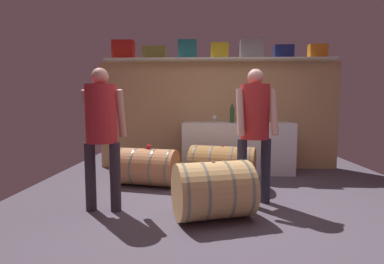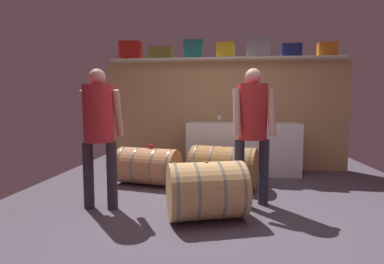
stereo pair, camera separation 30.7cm
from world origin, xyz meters
The scene contains 22 objects.
ground_plane centered at (0.00, 0.59, -0.01)m, with size 5.72×7.91×0.02m, color #524A57.
back_wall_panel centered at (0.00, 2.36, 1.01)m, with size 4.52×0.10×2.02m, color tan.
high_shelf_board centered at (0.00, 2.21, 2.04)m, with size 4.15×0.40×0.03m, color silver.
toolcase_red centered at (-1.76, 2.21, 2.22)m, with size 0.39×0.24×0.34m, color red.
toolcase_olive centered at (-1.18, 2.21, 2.17)m, with size 0.43×0.21×0.23m, color olive.
toolcase_teal centered at (-0.57, 2.21, 2.22)m, with size 0.34×0.23×0.33m, color #21797B.
toolcase_yellow centered at (0.01, 2.21, 2.19)m, with size 0.32×0.25×0.27m, color yellow.
toolcase_grey centered at (0.59, 2.21, 2.22)m, with size 0.41×0.28×0.33m, color #939694.
toolcase_navy centered at (1.17, 2.21, 2.17)m, with size 0.34×0.20×0.24m, color navy.
toolcase_orange centered at (1.78, 2.21, 2.17)m, with size 0.32×0.18×0.25m, color orange.
work_cabinet centered at (0.32, 1.98, 0.45)m, with size 1.94×0.63×0.91m, color white.
wine_bottle_dark centered at (0.45, 2.12, 1.03)m, with size 0.07×0.07×0.28m.
wine_bottle_clear centered at (0.76, 1.88, 1.06)m, with size 0.07×0.07×0.33m.
wine_bottle_green centered at (0.22, 1.86, 1.06)m, with size 0.08×0.08×0.33m.
wine_glass centered at (-0.09, 1.85, 0.99)m, with size 0.08×0.08×0.13m.
red_funnel centered at (0.85, 2.03, 0.95)m, with size 0.11×0.11×0.09m, color red.
wine_barrel_near centered at (-1.15, 1.05, 0.28)m, with size 1.03×0.74×0.57m.
wine_barrel_far centered at (0.00, 1.02, 0.31)m, with size 1.07×0.82×0.62m.
wine_barrel_flank centered at (-0.18, -0.23, 0.31)m, with size 0.95×0.81×0.63m.
tasting_cup centered at (-1.10, 1.05, 0.59)m, with size 0.07×0.07×0.05m, color red.
winemaker_pouring centered at (-1.44, -0.04, 1.00)m, with size 0.49×0.38×1.63m.
visitor_tasting centered at (0.34, 0.30, 1.01)m, with size 0.50×0.40×1.65m.
Camera 1 is at (-0.31, -3.37, 1.23)m, focal length 27.96 mm.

